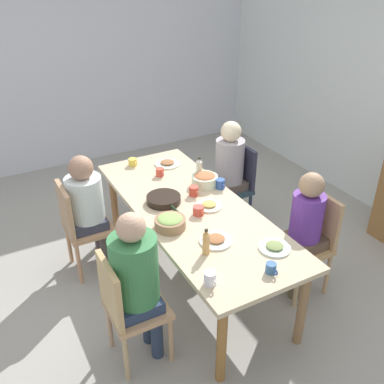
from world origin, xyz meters
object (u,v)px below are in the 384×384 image
(bowl_0, at_px, (205,179))
(bottle_1, at_px, (199,169))
(chair_0, at_px, (126,305))
(cup_2, at_px, (271,268))
(cup_6, at_px, (220,184))
(bottle_0, at_px, (206,242))
(plate_2, at_px, (275,247))
(chair_1, at_px, (235,182))
(chair_2, at_px, (79,224))
(person_3, at_px, (304,224))
(cup_1, at_px, (210,279))
(cup_4, at_px, (160,172))
(bowl_1, at_px, (170,222))
(serving_pan, at_px, (164,199))
(person_1, at_px, (228,166))
(chair_3, at_px, (310,238))
(plate_3, at_px, (167,163))
(plate_1, at_px, (209,205))
(person_0, at_px, (136,276))
(cup_3, at_px, (133,162))
(cup_0, at_px, (199,211))
(dining_table, at_px, (192,215))
(person_2, at_px, (87,203))
(cup_5, at_px, (194,191))
(plate_0, at_px, (216,240))

(bowl_0, distance_m, bottle_1, 0.13)
(chair_0, bearing_deg, cup_2, 65.20)
(cup_6, height_order, bottle_0, bottle_0)
(plate_2, bearing_deg, cup_2, -43.25)
(chair_1, xyz_separation_m, chair_2, (0.00, -1.66, 0.00))
(person_3, distance_m, cup_1, 1.14)
(chair_2, height_order, cup_4, chair_2)
(bowl_1, xyz_separation_m, serving_pan, (-0.37, 0.12, -0.02))
(bowl_1, bearing_deg, person_1, 126.36)
(chair_0, xyz_separation_m, cup_2, (0.41, 0.89, 0.27))
(chair_2, height_order, bottle_1, bottle_1)
(chair_3, relative_size, cup_4, 8.02)
(bowl_0, height_order, bottle_1, bottle_1)
(plate_3, relative_size, bowl_0, 1.05)
(serving_pan, bearing_deg, chair_0, -40.63)
(person_1, relative_size, plate_1, 5.40)
(bowl_0, xyz_separation_m, cup_4, (-0.37, -0.28, -0.02))
(bowl_0, relative_size, bottle_1, 1.05)
(cup_1, height_order, cup_6, cup_1)
(person_0, xyz_separation_m, plate_3, (-1.43, 0.92, 0.02))
(cup_1, height_order, cup_3, cup_1)
(plate_2, relative_size, cup_1, 2.01)
(cup_3, relative_size, bottle_1, 0.53)
(person_1, height_order, cup_0, person_1)
(bowl_0, bearing_deg, chair_0, -52.18)
(bowl_1, relative_size, cup_6, 2.09)
(bottle_1, bearing_deg, plate_2, -2.21)
(dining_table, height_order, person_2, person_2)
(plate_2, relative_size, bottle_1, 1.03)
(chair_1, height_order, plate_2, chair_1)
(plate_2, xyz_separation_m, cup_4, (-1.45, -0.24, 0.02))
(dining_table, xyz_separation_m, person_3, (0.58, 0.73, 0.01))
(cup_1, height_order, cup_4, cup_1)
(chair_3, xyz_separation_m, cup_5, (-0.75, -0.72, 0.28))
(chair_1, relative_size, bowl_0, 3.74)
(plate_0, bearing_deg, chair_2, -145.31)
(chair_3, distance_m, cup_0, 0.99)
(chair_2, bearing_deg, cup_2, 29.70)
(person_3, height_order, cup_5, person_3)
(plate_0, height_order, cup_4, cup_4)
(chair_1, xyz_separation_m, bottle_1, (0.17, -0.53, 0.34))
(person_1, distance_m, person_3, 1.15)
(chair_0, relative_size, bowl_0, 3.74)
(bowl_1, bearing_deg, chair_2, -144.72)
(cup_5, bearing_deg, cup_0, -21.83)
(cup_3, bearing_deg, chair_2, -58.74)
(person_1, xyz_separation_m, serving_pan, (0.39, -0.91, 0.06))
(dining_table, relative_size, cup_2, 21.29)
(plate_1, height_order, cup_3, cup_3)
(serving_pan, height_order, cup_6, cup_6)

